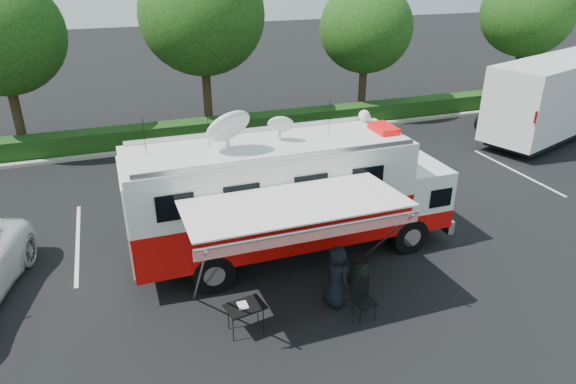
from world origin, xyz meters
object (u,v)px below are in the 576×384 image
(command_truck, at_px, (291,195))
(trash_bin, at_px, (359,271))
(folding_table, at_px, (245,307))
(semi_trailer, at_px, (574,92))

(command_truck, xyz_separation_m, trash_bin, (1.27, -2.21, -1.63))
(command_truck, bearing_deg, trash_bin, -60.16)
(folding_table, distance_m, trash_bin, 3.75)
(trash_bin, relative_size, semi_trailer, 0.06)
(command_truck, distance_m, semi_trailer, 19.37)
(folding_table, relative_size, semi_trailer, 0.08)
(command_truck, distance_m, folding_table, 4.14)
(command_truck, bearing_deg, semi_trailer, 20.43)
(command_truck, relative_size, semi_trailer, 0.75)
(folding_table, relative_size, trash_bin, 1.29)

